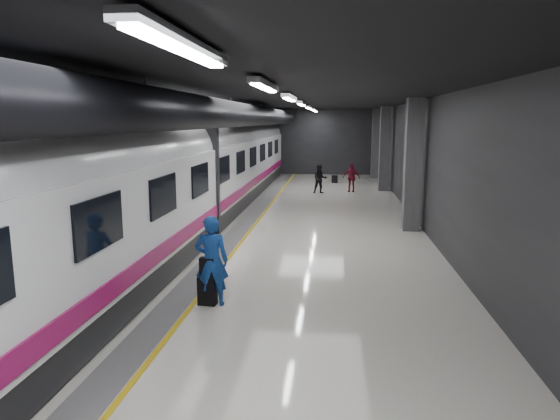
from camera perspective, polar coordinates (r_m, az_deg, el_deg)
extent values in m
plane|color=silver|center=(15.94, -0.78, -3.44)|extent=(40.00, 40.00, 0.00)
cube|color=black|center=(15.51, -0.82, 12.94)|extent=(10.00, 40.00, 0.02)
cube|color=#28282B|center=(35.46, 3.23, 7.74)|extent=(10.00, 0.02, 4.50)
cube|color=#28282B|center=(16.92, -17.91, 4.60)|extent=(0.02, 40.00, 4.50)
cube|color=#28282B|center=(15.75, 17.61, 4.23)|extent=(0.02, 40.00, 4.50)
cube|color=slate|center=(16.16, -5.55, -3.28)|extent=(0.65, 39.80, 0.01)
cube|color=gold|center=(16.08, -4.15, -3.31)|extent=(0.10, 39.80, 0.01)
cylinder|color=black|center=(15.71, -5.61, 10.85)|extent=(0.80, 38.00, 0.80)
cube|color=silver|center=(4.61, -10.90, 18.06)|extent=(0.22, 2.60, 0.10)
cube|color=silver|center=(9.49, -1.74, 14.09)|extent=(0.22, 2.60, 0.10)
cube|color=silver|center=(14.45, 1.10, 12.75)|extent=(0.22, 2.60, 0.10)
cube|color=silver|center=(19.43, 2.47, 12.08)|extent=(0.22, 2.60, 0.10)
cube|color=silver|center=(24.42, 3.28, 11.69)|extent=(0.22, 2.60, 0.10)
cube|color=silver|center=(29.41, 3.81, 11.42)|extent=(0.22, 2.60, 0.10)
cube|color=silver|center=(33.41, 4.13, 11.27)|extent=(0.22, 2.60, 0.10)
cube|color=#515154|center=(17.64, 14.93, 4.95)|extent=(0.55, 0.55, 4.50)
cube|color=#515154|center=(27.54, 11.87, 6.84)|extent=(0.55, 0.55, 4.50)
cube|color=#515154|center=(33.51, 10.90, 7.43)|extent=(0.55, 0.55, 4.50)
cube|color=black|center=(16.57, -12.01, -1.89)|extent=(2.80, 38.00, 0.60)
cube|color=white|center=(16.34, -12.19, 2.91)|extent=(2.90, 38.00, 2.20)
cylinder|color=white|center=(16.25, -12.32, 6.24)|extent=(2.80, 38.00, 2.80)
cube|color=#910D4E|center=(16.06, -7.10, 0.05)|extent=(0.04, 38.00, 0.35)
cube|color=black|center=(16.31, -12.23, 3.78)|extent=(3.05, 0.25, 3.80)
cube|color=black|center=(8.40, -19.94, -1.44)|extent=(0.05, 1.60, 0.85)
cube|color=black|center=(11.13, -13.17, 1.63)|extent=(0.05, 1.60, 0.85)
cube|color=black|center=(13.97, -9.10, 3.46)|extent=(0.05, 1.60, 0.85)
cube|color=black|center=(16.86, -6.41, 4.66)|extent=(0.05, 1.60, 0.85)
cube|color=black|center=(19.79, -4.50, 5.51)|extent=(0.05, 1.60, 0.85)
cube|color=black|center=(22.73, -3.09, 6.13)|extent=(0.05, 1.60, 0.85)
cube|color=black|center=(25.69, -1.99, 6.60)|extent=(0.05, 1.60, 0.85)
cube|color=black|center=(28.66, -1.12, 6.98)|extent=(0.05, 1.60, 0.85)
cube|color=black|center=(31.63, -0.42, 7.28)|extent=(0.05, 1.60, 0.85)
imported|color=#1751B2|center=(10.32, -7.82, -5.76)|extent=(0.73, 0.52, 1.87)
cube|color=black|center=(10.52, -8.29, -9.10)|extent=(0.39, 0.26, 0.60)
cube|color=black|center=(10.34, -8.30, -6.50)|extent=(0.32, 0.18, 0.41)
imported|color=black|center=(26.12, 4.59, 3.57)|extent=(0.82, 0.69, 1.52)
imported|color=maroon|center=(26.90, 8.16, 3.69)|extent=(0.92, 0.45, 1.52)
cube|color=black|center=(30.65, 6.26, 3.53)|extent=(0.37, 0.31, 0.46)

